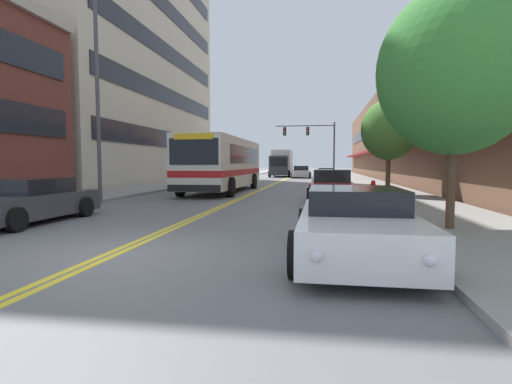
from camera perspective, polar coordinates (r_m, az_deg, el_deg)
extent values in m
plane|color=slate|center=(43.92, 4.28, 1.90)|extent=(240.00, 240.00, 0.00)
cube|color=gray|center=(45.16, -5.13, 2.03)|extent=(3.82, 106.00, 0.12)
cube|color=gray|center=(43.90, 13.96, 1.87)|extent=(3.82, 106.00, 0.12)
cube|color=yellow|center=(43.92, 4.15, 1.90)|extent=(0.14, 106.00, 0.01)
cube|color=yellow|center=(43.91, 4.41, 1.90)|extent=(0.14, 106.00, 0.01)
cube|color=beige|center=(41.44, -20.92, 22.82)|extent=(12.00, 26.73, 30.31)
cube|color=black|center=(36.64, -12.19, 7.31)|extent=(0.08, 24.59, 1.40)
cube|color=black|center=(37.05, -12.28, 13.17)|extent=(0.08, 24.59, 1.40)
cube|color=black|center=(37.84, -12.38, 18.84)|extent=(0.08, 24.59, 1.40)
cube|color=black|center=(38.99, -12.47, 24.23)|extent=(0.08, 24.59, 1.40)
cube|color=brown|center=(44.90, 21.99, 7.59)|extent=(8.00, 68.00, 9.28)
cube|color=maroon|center=(44.05, 16.12, 5.53)|extent=(1.10, 61.20, 0.24)
cube|color=black|center=(44.28, 16.86, 9.21)|extent=(0.08, 61.20, 1.40)
cube|color=silver|center=(23.91, -4.69, 4.21)|extent=(2.57, 11.22, 2.75)
cube|color=#B21919|center=(23.92, -4.68, 2.89)|extent=(2.59, 11.24, 0.32)
cube|color=black|center=(24.46, -4.38, 5.24)|extent=(2.60, 8.75, 0.99)
cube|color=black|center=(18.51, -8.91, 5.75)|extent=(2.32, 0.04, 1.21)
cube|color=yellow|center=(18.53, -8.95, 7.87)|extent=(1.85, 0.06, 0.28)
cube|color=black|center=(18.52, -8.87, 0.51)|extent=(2.52, 0.08, 0.32)
cylinder|color=black|center=(20.68, -10.76, 0.78)|extent=(0.30, 1.00, 1.00)
cylinder|color=black|center=(19.93, -3.63, 0.72)|extent=(0.30, 1.00, 1.00)
cylinder|color=black|center=(27.26, -5.80, 1.61)|extent=(0.30, 1.00, 1.00)
cylinder|color=black|center=(26.69, -0.33, 1.58)|extent=(0.30, 1.00, 1.00)
cube|color=#475675|center=(40.70, -2.23, 2.49)|extent=(1.88, 4.32, 0.70)
cube|color=black|center=(40.86, -2.18, 3.29)|extent=(1.61, 1.90, 0.45)
cylinder|color=black|center=(39.60, -3.98, 2.15)|extent=(0.22, 0.68, 0.68)
cylinder|color=black|center=(39.21, -1.24, 2.14)|extent=(0.22, 0.68, 0.68)
cylinder|color=black|center=(42.21, -3.15, 2.28)|extent=(0.22, 0.68, 0.68)
cylinder|color=black|center=(41.84, -0.57, 2.27)|extent=(0.22, 0.68, 0.68)
sphere|color=silver|center=(38.71, -3.83, 2.45)|extent=(0.16, 0.16, 0.16)
sphere|color=silver|center=(38.43, -1.92, 2.45)|extent=(0.16, 0.16, 0.16)
cube|color=red|center=(42.96, -2.54, 2.62)|extent=(0.18, 0.04, 0.10)
cube|color=red|center=(42.70, -0.76, 2.61)|extent=(0.18, 0.04, 0.10)
cube|color=#38383D|center=(12.98, -29.96, -1.65)|extent=(1.73, 4.68, 0.65)
cube|color=black|center=(13.09, -29.52, 0.77)|extent=(1.48, 2.06, 0.43)
cylinder|color=black|center=(11.33, -31.08, -3.40)|extent=(0.22, 0.62, 0.62)
cylinder|color=black|center=(14.67, -29.03, -1.75)|extent=(0.22, 0.62, 0.62)
cylinder|color=black|center=(13.65, -23.19, -1.96)|extent=(0.22, 0.62, 0.62)
cube|color=red|center=(15.22, -26.19, -0.64)|extent=(0.18, 0.04, 0.10)
cube|color=red|center=(14.53, -22.19, -0.73)|extent=(0.18, 0.04, 0.10)
cube|color=#BCAD89|center=(34.50, -4.31, 2.14)|extent=(1.89, 4.54, 0.64)
cube|color=black|center=(34.67, -4.24, 3.04)|extent=(1.62, 2.00, 0.44)
cylinder|color=black|center=(33.39, -6.48, 1.77)|extent=(0.22, 0.66, 0.66)
cylinder|color=black|center=(32.92, -3.25, 1.75)|extent=(0.22, 0.66, 0.66)
cylinder|color=black|center=(36.11, -5.28, 1.95)|extent=(0.22, 0.66, 0.66)
cylinder|color=black|center=(35.67, -2.27, 1.94)|extent=(0.22, 0.66, 0.66)
sphere|color=silver|center=(32.45, -6.39, 2.06)|extent=(0.16, 0.16, 0.16)
sphere|color=silver|center=(32.12, -4.12, 2.05)|extent=(0.16, 0.16, 0.16)
cube|color=red|center=(36.88, -4.51, 2.31)|extent=(0.18, 0.04, 0.10)
cube|color=red|center=(36.58, -2.44, 2.31)|extent=(0.18, 0.04, 0.10)
cube|color=white|center=(7.30, 14.01, -5.16)|extent=(1.87, 4.64, 0.63)
cube|color=black|center=(7.42, 13.96, -0.98)|extent=(1.61, 2.04, 0.40)
cylinder|color=black|center=(5.91, 5.76, -8.84)|extent=(0.22, 0.70, 0.70)
cylinder|color=black|center=(6.10, 24.22, -8.76)|extent=(0.22, 0.70, 0.70)
cylinder|color=black|center=(8.73, 6.91, -4.63)|extent=(0.22, 0.70, 0.70)
cylinder|color=black|center=(8.87, 19.41, -4.70)|extent=(0.22, 0.70, 0.70)
sphere|color=silver|center=(4.97, 8.66, -9.05)|extent=(0.16, 0.16, 0.16)
sphere|color=silver|center=(5.13, 23.61, -8.94)|extent=(0.16, 0.16, 0.16)
cube|color=red|center=(9.58, 8.84, -2.71)|extent=(0.18, 0.04, 0.10)
cube|color=red|center=(9.67, 16.85, -2.78)|extent=(0.18, 0.04, 0.10)
cube|color=black|center=(41.89, 9.98, 2.39)|extent=(1.84, 4.62, 0.59)
cube|color=black|center=(42.06, 9.98, 3.09)|extent=(1.58, 2.03, 0.44)
cylinder|color=black|center=(40.46, 8.66, 2.13)|extent=(0.22, 0.64, 0.64)
cylinder|color=black|center=(40.48, 11.33, 2.10)|extent=(0.22, 0.64, 0.64)
cylinder|color=black|center=(43.32, 8.70, 2.26)|extent=(0.22, 0.64, 0.64)
cylinder|color=black|center=(43.35, 11.20, 2.23)|extent=(0.22, 0.64, 0.64)
sphere|color=silver|center=(39.55, 9.08, 2.34)|extent=(0.16, 0.16, 0.16)
sphere|color=silver|center=(39.57, 10.95, 2.32)|extent=(0.16, 0.16, 0.16)
cube|color=red|center=(44.20, 9.08, 2.52)|extent=(0.18, 0.04, 0.10)
cube|color=red|center=(44.22, 10.80, 2.50)|extent=(0.18, 0.04, 0.10)
cube|color=maroon|center=(17.77, 10.72, 0.35)|extent=(1.76, 4.78, 0.68)
cube|color=black|center=(17.93, 10.73, 2.32)|extent=(1.52, 2.10, 0.53)
cylinder|color=black|center=(16.30, 7.67, -0.60)|extent=(0.22, 0.69, 0.69)
cylinder|color=black|center=(16.36, 14.01, -0.67)|extent=(0.22, 0.69, 0.69)
cylinder|color=black|center=(19.26, 7.91, 0.11)|extent=(0.22, 0.69, 0.69)
cylinder|color=black|center=(19.30, 13.28, 0.05)|extent=(0.22, 0.69, 0.69)
sphere|color=silver|center=(15.36, 8.65, -0.08)|extent=(0.16, 0.16, 0.16)
sphere|color=silver|center=(15.39, 13.25, -0.13)|extent=(0.16, 0.16, 0.16)
cube|color=red|center=(20.15, 8.74, 0.90)|extent=(0.18, 0.04, 0.10)
cube|color=red|center=(20.18, 12.35, 0.86)|extent=(0.18, 0.04, 0.10)
cube|color=#B7B7BC|center=(46.99, 6.49, 2.67)|extent=(1.94, 4.57, 0.69)
cube|color=black|center=(47.16, 6.51, 3.41)|extent=(1.67, 2.01, 0.54)
cylinder|color=black|center=(45.64, 5.16, 2.39)|extent=(0.22, 0.65, 0.65)
cylinder|color=black|center=(45.54, 7.65, 2.36)|extent=(0.22, 0.65, 0.65)
cylinder|color=black|center=(48.46, 5.40, 2.48)|extent=(0.22, 0.65, 0.65)
cylinder|color=black|center=(48.37, 7.75, 2.46)|extent=(0.22, 0.65, 0.65)
sphere|color=silver|center=(44.73, 5.48, 2.65)|extent=(0.16, 0.16, 0.16)
sphere|color=silver|center=(44.66, 7.22, 2.63)|extent=(0.16, 0.16, 0.16)
cube|color=red|center=(49.32, 5.81, 2.78)|extent=(0.18, 0.04, 0.10)
cube|color=red|center=(49.25, 7.43, 2.76)|extent=(0.18, 0.04, 0.10)
cube|color=#38383D|center=(48.82, 3.35, 3.80)|extent=(2.34, 2.20, 2.36)
cube|color=black|center=(47.71, 3.22, 4.31)|extent=(1.99, 0.04, 1.04)
cube|color=white|center=(52.48, 3.77, 4.25)|extent=(2.38, 5.14, 3.14)
cylinder|color=black|center=(48.98, 1.95, 2.62)|extent=(0.28, 0.84, 0.84)
cylinder|color=black|center=(48.73, 4.75, 2.61)|extent=(0.28, 0.84, 0.84)
cylinder|color=black|center=(54.15, 2.65, 2.76)|extent=(0.28, 0.84, 0.84)
cylinder|color=black|center=(53.93, 5.19, 2.74)|extent=(0.28, 0.84, 0.84)
cylinder|color=#47474C|center=(44.86, 11.09, 5.84)|extent=(0.18, 0.18, 6.20)
cylinder|color=#47474C|center=(45.05, 7.00, 9.38)|extent=(6.42, 0.11, 0.11)
cube|color=black|center=(44.98, 7.41, 8.61)|extent=(0.34, 0.26, 0.92)
sphere|color=red|center=(44.85, 7.40, 8.98)|extent=(0.18, 0.18, 0.18)
sphere|color=yellow|center=(44.83, 7.40, 8.63)|extent=(0.18, 0.18, 0.18)
sphere|color=green|center=(44.80, 7.40, 8.28)|extent=(0.18, 0.18, 0.18)
cylinder|color=black|center=(45.03, 7.41, 9.29)|extent=(0.02, 0.02, 0.14)
cube|color=black|center=(45.14, 4.11, 8.62)|extent=(0.34, 0.26, 0.92)
sphere|color=red|center=(45.01, 4.10, 8.99)|extent=(0.18, 0.18, 0.18)
sphere|color=yellow|center=(44.98, 4.09, 8.64)|extent=(0.18, 0.18, 0.18)
sphere|color=green|center=(44.96, 4.09, 8.29)|extent=(0.18, 0.18, 0.18)
cylinder|color=black|center=(45.19, 4.12, 9.29)|extent=(0.02, 0.02, 0.14)
cylinder|color=#47474C|center=(18.02, -21.68, 12.00)|extent=(0.16, 0.16, 8.48)
cylinder|color=brown|center=(10.55, 26.09, 1.22)|extent=(0.20, 0.20, 2.19)
ellipsoid|color=#387F33|center=(10.76, 26.54, 15.23)|extent=(3.55, 3.55, 3.91)
cylinder|color=brown|center=(21.14, 18.33, 2.49)|extent=(0.23, 0.23, 2.07)
ellipsoid|color=#42752D|center=(21.20, 18.47, 8.45)|extent=(2.75, 2.75, 3.02)
cylinder|color=red|center=(17.34, 16.37, -0.02)|extent=(0.21, 0.21, 0.71)
sphere|color=red|center=(17.32, 16.39, 1.32)|extent=(0.19, 0.19, 0.19)
cylinder|color=red|center=(17.32, 15.90, 0.24)|extent=(0.08, 0.09, 0.09)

